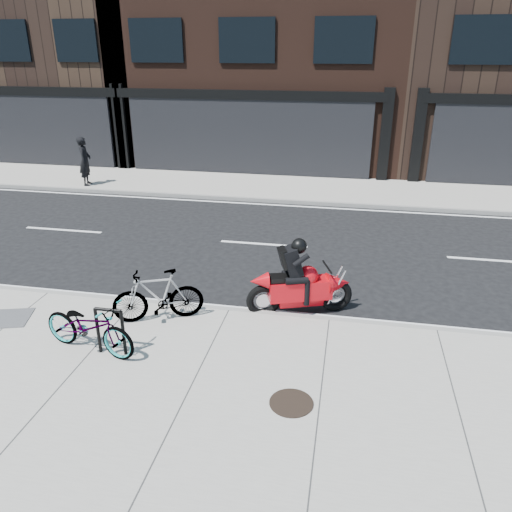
% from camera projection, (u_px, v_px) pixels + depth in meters
% --- Properties ---
extents(ground, '(120.00, 120.00, 0.00)m').
position_uv_depth(ground, '(249.00, 275.00, 11.85)').
color(ground, black).
rests_on(ground, ground).
extents(sidewalk_near, '(60.00, 6.00, 0.13)m').
position_uv_depth(sidewalk_near, '(180.00, 412.00, 7.30)').
color(sidewalk_near, gray).
rests_on(sidewalk_near, ground).
extents(sidewalk_far, '(60.00, 3.50, 0.13)m').
position_uv_depth(sidewalk_far, '(290.00, 188.00, 18.83)').
color(sidewalk_far, gray).
rests_on(sidewalk_far, ground).
extents(building_midwest, '(10.00, 10.00, 12.00)m').
position_uv_depth(building_midwest, '(71.00, 24.00, 24.72)').
color(building_midwest, black).
rests_on(building_midwest, ground).
extents(bike_rack, '(0.52, 0.06, 0.87)m').
position_uv_depth(bike_rack, '(110.00, 327.00, 8.41)').
color(bike_rack, black).
rests_on(bike_rack, sidewalk_near).
extents(bicycle_front, '(1.93, 1.03, 0.96)m').
position_uv_depth(bicycle_front, '(89.00, 326.00, 8.49)').
color(bicycle_front, gray).
rests_on(bicycle_front, sidewalk_near).
extents(bicycle_rear, '(1.77, 1.11, 1.03)m').
position_uv_depth(bicycle_rear, '(158.00, 296.00, 9.46)').
color(bicycle_rear, gray).
rests_on(bicycle_rear, sidewalk_near).
extents(motorcycle, '(2.10, 0.99, 1.63)m').
position_uv_depth(motorcycle, '(305.00, 283.00, 9.92)').
color(motorcycle, black).
rests_on(motorcycle, ground).
extents(pedestrian, '(0.58, 0.74, 1.80)m').
position_uv_depth(pedestrian, '(85.00, 161.00, 18.66)').
color(pedestrian, black).
rests_on(pedestrian, sidewalk_far).
extents(manhole_cover, '(0.81, 0.81, 0.02)m').
position_uv_depth(manhole_cover, '(291.00, 403.00, 7.39)').
color(manhole_cover, black).
rests_on(manhole_cover, sidewalk_near).
extents(utility_grate, '(0.94, 0.94, 0.02)m').
position_uv_depth(utility_grate, '(10.00, 318.00, 9.68)').
color(utility_grate, '#434446').
rests_on(utility_grate, sidewalk_near).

